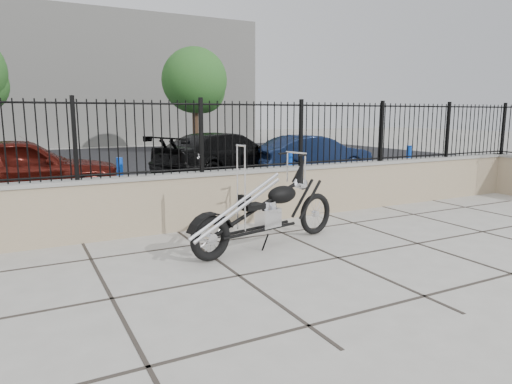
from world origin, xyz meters
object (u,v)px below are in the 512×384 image
object	(u,v)px
chopper_motorcycle	(266,195)
car_red	(19,169)
car_black	(225,155)
car_blue	(313,155)

from	to	relation	value
chopper_motorcycle	car_red	bearing A→B (deg)	105.69
car_black	car_blue	xyz separation A→B (m)	(2.72, -0.70, -0.06)
chopper_motorcycle	car_red	world-z (taller)	chopper_motorcycle
car_red	chopper_motorcycle	bearing A→B (deg)	-152.03
car_red	car_blue	world-z (taller)	car_red
car_red	car_blue	bearing A→B (deg)	-86.60
car_red	car_black	xyz separation A→B (m)	(5.60, 1.35, -0.04)
car_blue	car_black	bearing A→B (deg)	77.41
chopper_motorcycle	car_blue	world-z (taller)	chopper_motorcycle
car_red	car_black	size ratio (longest dim) A/B	0.90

